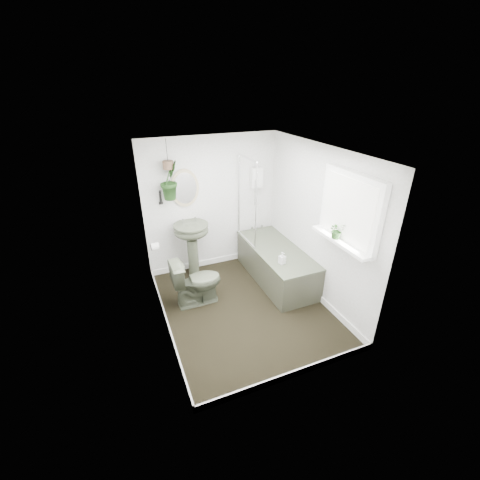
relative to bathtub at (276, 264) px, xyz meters
name	(u,v)px	position (x,y,z in m)	size (l,w,h in m)	color
floor	(244,307)	(-0.80, -0.50, -0.30)	(2.30, 2.80, 0.02)	black
ceiling	(245,150)	(-0.80, -0.50, 2.02)	(2.30, 2.80, 0.02)	white
wall_back	(212,204)	(-0.80, 0.91, 0.86)	(2.30, 0.02, 2.30)	white
wall_front	(301,297)	(-0.80, -1.91, 0.86)	(2.30, 0.02, 2.30)	white
wall_left	(157,254)	(-1.96, -0.50, 0.86)	(0.02, 2.80, 2.30)	white
wall_right	(317,225)	(0.36, -0.50, 0.86)	(0.02, 2.80, 2.30)	white
skirting	(244,304)	(-0.80, -0.50, -0.24)	(2.30, 2.80, 0.10)	white
bathtub	(276,264)	(0.00, 0.00, 0.00)	(0.72, 1.72, 0.58)	#474F3C
bath_screen	(247,201)	(-0.33, 0.49, 0.99)	(0.04, 0.72, 1.40)	silver
shower_box	(257,177)	(0.00, 0.84, 1.26)	(0.20, 0.10, 0.35)	white
oval_mirror	(185,188)	(-1.25, 0.87, 1.21)	(0.46, 0.03, 0.62)	tan
wall_sconce	(160,197)	(-1.65, 0.86, 1.11)	(0.04, 0.04, 0.22)	black
toilet_roll_holder	(155,247)	(-1.90, 0.20, 0.61)	(0.11, 0.11, 0.11)	white
window_recess	(350,209)	(0.29, -1.20, 1.36)	(0.08, 1.00, 0.90)	white
window_sill	(341,241)	(0.22, -1.20, 0.94)	(0.18, 1.00, 0.04)	white
window_blinds	(347,210)	(0.24, -1.20, 1.36)	(0.01, 0.86, 0.76)	white
toilet	(197,281)	(-1.40, -0.12, 0.08)	(0.41, 0.73, 0.74)	#474F3C
pedestal_sink	(193,250)	(-1.25, 0.65, 0.19)	(0.57, 0.48, 0.97)	#474F3C
sill_plant	(337,230)	(0.20, -1.14, 1.07)	(0.20, 0.17, 0.22)	black
hanging_plant	(170,180)	(-1.50, 0.75, 1.40)	(0.32, 0.26, 0.59)	black
soap_bottle	(282,258)	(-0.16, -0.45, 0.38)	(0.08, 0.09, 0.19)	black
hanging_pot	(168,165)	(-1.50, 0.75, 1.63)	(0.16, 0.16, 0.12)	brown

